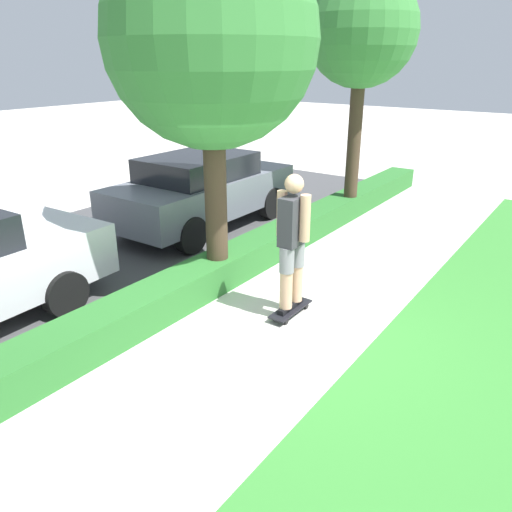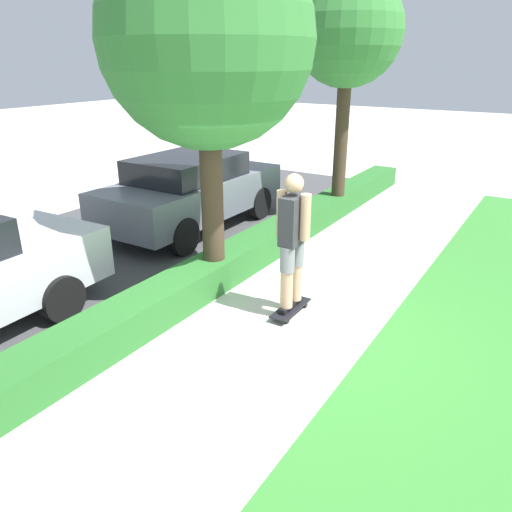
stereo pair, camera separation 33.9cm
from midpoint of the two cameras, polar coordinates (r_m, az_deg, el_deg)
name	(u,v)px [view 2 (the right image)]	position (r m, az deg, el deg)	size (l,w,h in m)	color
ground_plane	(289,329)	(6.43, 2.32, -8.40)	(60.00, 60.00, 0.00)	beige
street_asphalt	(71,262)	(9.05, -21.40, -0.68)	(16.82, 5.00, 0.01)	#474749
hedge_row	(191,285)	(7.15, -8.84, -3.31)	(16.82, 0.60, 0.45)	#2D702D
skateboard	(291,308)	(6.77, 2.54, -6.03)	(0.76, 0.24, 0.09)	black
skater_person	(293,239)	(6.36, 2.69, 1.90)	(0.52, 0.47, 1.82)	black
tree_mid	(207,41)	(6.90, -7.17, 23.20)	(2.78, 2.78, 4.83)	#423323
tree_far	(348,33)	(10.63, 9.47, 23.80)	(2.13, 2.13, 4.77)	#423323
parked_car_middle	(191,190)	(10.03, -8.39, 7.46)	(4.06, 1.79, 1.47)	slate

